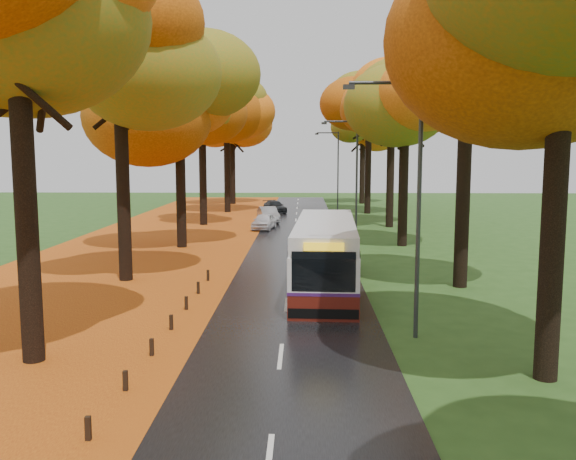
{
  "coord_description": "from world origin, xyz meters",
  "views": [
    {
      "loc": [
        0.63,
        -10.79,
        5.78
      ],
      "look_at": [
        0.0,
        14.54,
        2.6
      ],
      "focal_mm": 38.0,
      "sensor_mm": 36.0,
      "label": 1
    }
  ],
  "objects_px": {
    "car_white": "(264,221)",
    "streetlamp_far": "(336,164)",
    "streetlamp_mid": "(353,170)",
    "streetlamp_near": "(411,189)",
    "car_silver": "(268,215)",
    "bus": "(325,253)",
    "car_dark": "(275,207)"
  },
  "relations": [
    {
      "from": "streetlamp_far",
      "to": "car_dark",
      "type": "bearing_deg",
      "value": -151.7
    },
    {
      "from": "car_dark",
      "to": "car_white",
      "type": "bearing_deg",
      "value": -110.29
    },
    {
      "from": "streetlamp_near",
      "to": "streetlamp_mid",
      "type": "height_order",
      "value": "same"
    },
    {
      "from": "car_white",
      "to": "car_dark",
      "type": "distance_m",
      "value": 13.29
    },
    {
      "from": "car_white",
      "to": "streetlamp_far",
      "type": "bearing_deg",
      "value": 78.31
    },
    {
      "from": "bus",
      "to": "streetlamp_near",
      "type": "bearing_deg",
      "value": -68.79
    },
    {
      "from": "streetlamp_far",
      "to": "car_white",
      "type": "relative_size",
      "value": 2.22
    },
    {
      "from": "streetlamp_near",
      "to": "car_silver",
      "type": "relative_size",
      "value": 2.05
    },
    {
      "from": "bus",
      "to": "car_silver",
      "type": "distance_m",
      "value": 25.51
    },
    {
      "from": "streetlamp_far",
      "to": "car_white",
      "type": "distance_m",
      "value": 18.19
    },
    {
      "from": "streetlamp_near",
      "to": "car_silver",
      "type": "xyz_separation_m",
      "value": [
        -6.26,
        32.23,
        -4.03
      ]
    },
    {
      "from": "streetlamp_near",
      "to": "streetlamp_far",
      "type": "relative_size",
      "value": 1.0
    },
    {
      "from": "streetlamp_mid",
      "to": "streetlamp_far",
      "type": "xyz_separation_m",
      "value": [
        0.0,
        22.0,
        0.0
      ]
    },
    {
      "from": "streetlamp_mid",
      "to": "car_white",
      "type": "relative_size",
      "value": 2.22
    },
    {
      "from": "streetlamp_near",
      "to": "car_white",
      "type": "xyz_separation_m",
      "value": [
        -6.3,
        27.42,
        -4.06
      ]
    },
    {
      "from": "streetlamp_near",
      "to": "streetlamp_far",
      "type": "distance_m",
      "value": 44.0
    },
    {
      "from": "car_white",
      "to": "bus",
      "type": "bearing_deg",
      "value": -69.95
    },
    {
      "from": "bus",
      "to": "car_dark",
      "type": "relative_size",
      "value": 2.81
    },
    {
      "from": "streetlamp_near",
      "to": "car_silver",
      "type": "distance_m",
      "value": 33.08
    },
    {
      "from": "streetlamp_mid",
      "to": "car_silver",
      "type": "relative_size",
      "value": 2.05
    },
    {
      "from": "streetlamp_near",
      "to": "bus",
      "type": "height_order",
      "value": "streetlamp_near"
    },
    {
      "from": "bus",
      "to": "streetlamp_mid",
      "type": "bearing_deg",
      "value": 83.79
    },
    {
      "from": "streetlamp_mid",
      "to": "car_white",
      "type": "distance_m",
      "value": 9.25
    },
    {
      "from": "streetlamp_near",
      "to": "car_silver",
      "type": "bearing_deg",
      "value": 100.98
    },
    {
      "from": "streetlamp_far",
      "to": "bus",
      "type": "relative_size",
      "value": 0.72
    },
    {
      "from": "car_dark",
      "to": "bus",
      "type": "bearing_deg",
      "value": -103.11
    },
    {
      "from": "streetlamp_far",
      "to": "car_white",
      "type": "bearing_deg",
      "value": -110.8
    },
    {
      "from": "streetlamp_near",
      "to": "car_white",
      "type": "relative_size",
      "value": 2.22
    },
    {
      "from": "car_white",
      "to": "car_dark",
      "type": "relative_size",
      "value": 0.91
    },
    {
      "from": "streetlamp_near",
      "to": "car_white",
      "type": "bearing_deg",
      "value": 102.93
    },
    {
      "from": "streetlamp_mid",
      "to": "car_dark",
      "type": "distance_m",
      "value": 20.11
    },
    {
      "from": "streetlamp_mid",
      "to": "car_white",
      "type": "xyz_separation_m",
      "value": [
        -6.3,
        5.42,
        -4.06
      ]
    }
  ]
}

